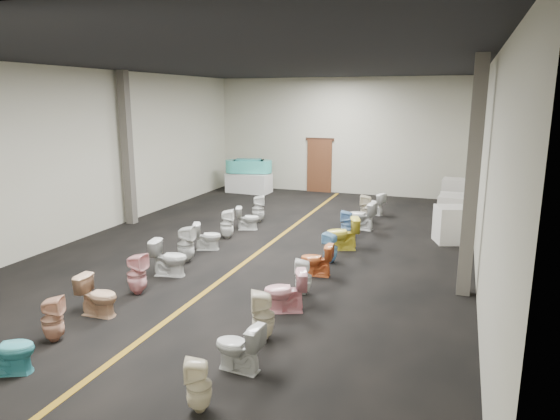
# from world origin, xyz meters

# --- Properties ---
(floor) EXTENTS (16.00, 16.00, 0.00)m
(floor) POSITION_xyz_m (0.00, 0.00, 0.00)
(floor) COLOR black
(floor) RESTS_ON ground
(ceiling) EXTENTS (16.00, 16.00, 0.00)m
(ceiling) POSITION_xyz_m (0.00, 0.00, 4.50)
(ceiling) COLOR black
(ceiling) RESTS_ON ground
(wall_back) EXTENTS (10.00, 0.00, 10.00)m
(wall_back) POSITION_xyz_m (0.00, 8.00, 2.25)
(wall_back) COLOR #B8B59D
(wall_back) RESTS_ON ground
(wall_left) EXTENTS (0.00, 16.00, 16.00)m
(wall_left) POSITION_xyz_m (-5.00, 0.00, 2.25)
(wall_left) COLOR #B8B59D
(wall_left) RESTS_ON ground
(wall_right) EXTENTS (0.00, 16.00, 16.00)m
(wall_right) POSITION_xyz_m (5.00, 0.00, 2.25)
(wall_right) COLOR #B8B59D
(wall_right) RESTS_ON ground
(aisle_stripe) EXTENTS (0.12, 15.60, 0.01)m
(aisle_stripe) POSITION_xyz_m (0.00, 0.00, 0.00)
(aisle_stripe) COLOR #8A6214
(aisle_stripe) RESTS_ON floor
(back_door) EXTENTS (1.00, 0.10, 2.10)m
(back_door) POSITION_xyz_m (-0.80, 7.94, 1.05)
(back_door) COLOR #562D19
(back_door) RESTS_ON floor
(door_frame) EXTENTS (1.15, 0.08, 0.10)m
(door_frame) POSITION_xyz_m (-0.80, 7.95, 2.12)
(door_frame) COLOR #331C11
(door_frame) RESTS_ON back_door
(column_left) EXTENTS (0.25, 0.25, 4.50)m
(column_left) POSITION_xyz_m (-4.75, 1.00, 2.25)
(column_left) COLOR #59544C
(column_left) RESTS_ON floor
(column_right) EXTENTS (0.25, 0.25, 4.50)m
(column_right) POSITION_xyz_m (4.75, -1.50, 2.25)
(column_right) COLOR #59544C
(column_right) RESTS_ON floor
(display_table) EXTENTS (1.76, 0.93, 0.77)m
(display_table) POSITION_xyz_m (-3.42, 6.85, 0.38)
(display_table) COLOR white
(display_table) RESTS_ON floor
(bathtub) EXTENTS (1.82, 0.98, 0.55)m
(bathtub) POSITION_xyz_m (-3.42, 6.85, 1.07)
(bathtub) COLOR #45C6B7
(bathtub) RESTS_ON display_table
(appliance_crate_a) EXTENTS (0.95, 0.95, 0.96)m
(appliance_crate_a) POSITION_xyz_m (4.40, 2.13, 0.48)
(appliance_crate_a) COLOR silver
(appliance_crate_a) RESTS_ON floor
(appliance_crate_b) EXTENTS (0.82, 0.82, 1.04)m
(appliance_crate_b) POSITION_xyz_m (4.40, 3.25, 0.52)
(appliance_crate_b) COLOR beige
(appliance_crate_b) RESTS_ON floor
(appliance_crate_c) EXTENTS (0.81, 0.81, 0.87)m
(appliance_crate_c) POSITION_xyz_m (4.40, 4.52, 0.43)
(appliance_crate_c) COLOR silver
(appliance_crate_c) RESTS_ON floor
(appliance_crate_d) EXTENTS (0.83, 0.83, 1.10)m
(appliance_crate_d) POSITION_xyz_m (4.40, 6.03, 0.55)
(appliance_crate_d) COLOR silver
(appliance_crate_d) RESTS_ON floor
(toilet_left_0) EXTENTS (0.82, 0.67, 0.73)m
(toilet_left_0) POSITION_xyz_m (-1.13, -6.70, 0.36)
(toilet_left_0) COLOR teal
(toilet_left_0) RESTS_ON floor
(toilet_left_1) EXTENTS (0.44, 0.44, 0.73)m
(toilet_left_1) POSITION_xyz_m (-1.26, -5.76, 0.36)
(toilet_left_1) COLOR tan
(toilet_left_1) RESTS_ON floor
(toilet_left_2) EXTENTS (0.73, 0.44, 0.73)m
(toilet_left_2) POSITION_xyz_m (-1.24, -4.74, 0.36)
(toilet_left_2) COLOR tan
(toilet_left_2) RESTS_ON floor
(toilet_left_3) EXTENTS (0.39, 0.38, 0.82)m
(toilet_left_3) POSITION_xyz_m (-1.19, -3.69, 0.41)
(toilet_left_3) COLOR pink
(toilet_left_3) RESTS_ON floor
(toilet_left_4) EXTENTS (0.84, 0.58, 0.79)m
(toilet_left_4) POSITION_xyz_m (-1.17, -2.57, 0.39)
(toilet_left_4) COLOR silver
(toilet_left_4) RESTS_ON floor
(toilet_left_5) EXTENTS (0.46, 0.45, 0.86)m
(toilet_left_5) POSITION_xyz_m (-1.30, -1.67, 0.43)
(toilet_left_5) COLOR silver
(toilet_left_5) RESTS_ON floor
(toilet_left_6) EXTENTS (0.77, 0.62, 0.69)m
(toilet_left_6) POSITION_xyz_m (-1.30, -0.63, 0.34)
(toilet_left_6) COLOR white
(toilet_left_6) RESTS_ON floor
(toilet_left_7) EXTENTS (0.46, 0.46, 0.80)m
(toilet_left_7) POSITION_xyz_m (-1.29, 0.47, 0.40)
(toilet_left_7) COLOR white
(toilet_left_7) RESTS_ON floor
(toilet_left_8) EXTENTS (0.74, 0.57, 0.67)m
(toilet_left_8) POSITION_xyz_m (-1.13, 1.50, 0.33)
(toilet_left_8) COLOR white
(toilet_left_8) RESTS_ON floor
(toilet_left_9) EXTENTS (0.49, 0.49, 0.84)m
(toilet_left_9) POSITION_xyz_m (-1.18, 2.43, 0.42)
(toilet_left_9) COLOR white
(toilet_left_9) RESTS_ON floor
(toilet_right_0) EXTENTS (0.42, 0.41, 0.69)m
(toilet_right_0) POSITION_xyz_m (1.76, -6.57, 0.34)
(toilet_right_0) COLOR #F1E5C2
(toilet_right_0) RESTS_ON floor
(toilet_right_1) EXTENTS (0.73, 0.46, 0.71)m
(toilet_right_1) POSITION_xyz_m (1.82, -5.55, 0.36)
(toilet_right_1) COLOR silver
(toilet_right_1) RESTS_ON floor
(toilet_right_2) EXTENTS (0.48, 0.48, 0.80)m
(toilet_right_2) POSITION_xyz_m (1.80, -4.58, 0.40)
(toilet_right_2) COLOR #EEE3C7
(toilet_right_2) RESTS_ON floor
(toilet_right_3) EXTENTS (0.86, 0.69, 0.77)m
(toilet_right_3) POSITION_xyz_m (1.78, -3.48, 0.39)
(toilet_right_3) COLOR #F6A5AF
(toilet_right_3) RESTS_ON floor
(toilet_right_4) EXTENTS (0.39, 0.38, 0.71)m
(toilet_right_4) POSITION_xyz_m (1.84, -2.60, 0.35)
(toilet_right_4) COLOR white
(toilet_right_4) RESTS_ON floor
(toilet_right_5) EXTENTS (0.72, 0.44, 0.70)m
(toilet_right_5) POSITION_xyz_m (1.79, -1.51, 0.35)
(toilet_right_5) COLOR #D0622C
(toilet_right_5) RESTS_ON floor
(toilet_right_6) EXTENTS (0.41, 0.40, 0.70)m
(toilet_right_6) POSITION_xyz_m (1.86, -0.56, 0.35)
(toilet_right_6) COLOR #78B2DA
(toilet_right_6) RESTS_ON floor
(toilet_right_7) EXTENTS (0.92, 0.71, 0.83)m
(toilet_right_7) POSITION_xyz_m (1.88, 0.52, 0.41)
(toilet_right_7) COLOR yellow
(toilet_right_7) RESTS_ON floor
(toilet_right_8) EXTENTS (0.39, 0.38, 0.76)m
(toilet_right_8) POSITION_xyz_m (1.77, 1.58, 0.38)
(toilet_right_8) COLOR #78A5D7
(toilet_right_8) RESTS_ON floor
(toilet_right_9) EXTENTS (0.86, 0.57, 0.82)m
(toilet_right_9) POSITION_xyz_m (1.95, 2.62, 0.41)
(toilet_right_9) COLOR silver
(toilet_right_9) RESTS_ON floor
(toilet_right_10) EXTENTS (0.40, 0.40, 0.83)m
(toilet_right_10) POSITION_xyz_m (1.91, 3.62, 0.41)
(toilet_right_10) COLOR beige
(toilet_right_10) RESTS_ON floor
(toilet_right_11) EXTENTS (0.81, 0.66, 0.72)m
(toilet_right_11) POSITION_xyz_m (1.97, 4.67, 0.36)
(toilet_right_11) COLOR white
(toilet_right_11) RESTS_ON floor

